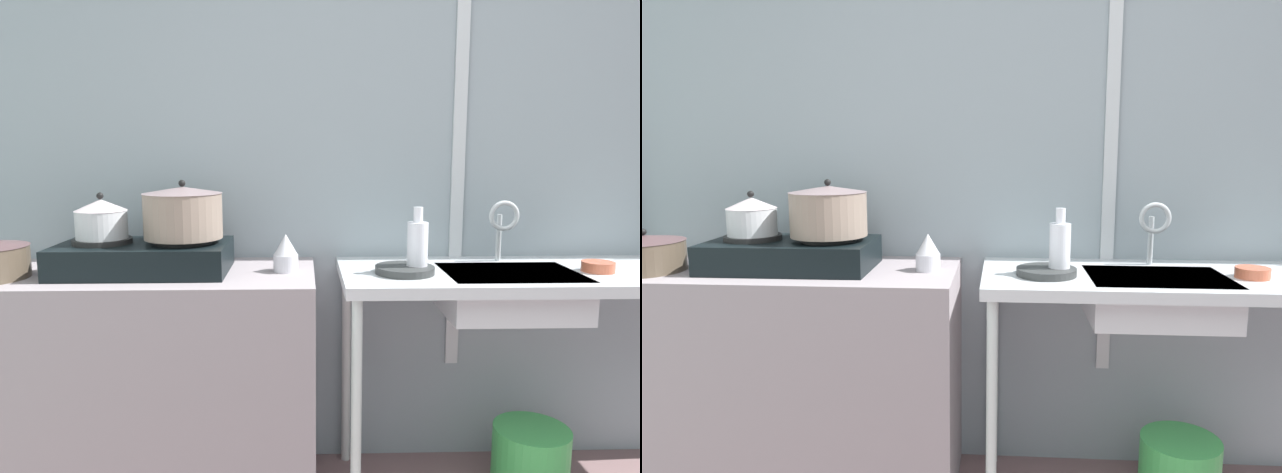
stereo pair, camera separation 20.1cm
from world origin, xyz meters
TOP-DOWN VIEW (x-y plane):
  - wall_back at (0.00, 1.84)m, footprint 4.67×0.10m
  - wall_metal_strip at (0.00, 1.78)m, footprint 0.05×0.01m
  - counter_concrete at (-1.21, 1.53)m, footprint 1.28×0.52m
  - counter_sink at (0.39, 1.53)m, footprint 1.74×0.52m
  - stove at (-1.17, 1.53)m, footprint 0.59×0.34m
  - pot_on_left_burner at (-1.31, 1.53)m, footprint 0.18×0.18m
  - pot_on_right_burner at (-1.03, 1.53)m, footprint 0.28×0.28m
  - percolator at (-0.67, 1.53)m, footprint 0.09×0.09m
  - sink_basin at (0.12, 1.49)m, footprint 0.47×0.34m
  - faucet at (0.14, 1.66)m, footprint 0.12×0.07m
  - frying_pan at (-0.26, 1.48)m, footprint 0.21×0.21m
  - small_bowl_on_drainboard at (0.43, 1.49)m, footprint 0.11×0.11m
  - bottle_by_sink at (-0.21, 1.49)m, footprint 0.07×0.07m
  - bucket_on_floor at (0.24, 1.50)m, footprint 0.28×0.28m

SIDE VIEW (x-z plane):
  - bucket_on_floor at x=0.24m, z-range 0.00..0.26m
  - counter_concrete at x=-1.21m, z-range 0.00..0.86m
  - sink_basin at x=0.12m, z-range 0.70..0.86m
  - counter_sink at x=0.39m, z-range 0.36..1.22m
  - frying_pan at x=-0.26m, z-range 0.86..0.88m
  - small_bowl_on_drainboard at x=0.43m, z-range 0.86..0.89m
  - stove at x=-1.17m, z-range 0.85..0.97m
  - percolator at x=-0.67m, z-range 0.85..0.99m
  - bottle_by_sink at x=-0.21m, z-range 0.84..1.07m
  - faucet at x=0.14m, z-range 0.90..1.14m
  - pot_on_left_burner at x=-1.31m, z-range 0.97..1.13m
  - pot_on_right_burner at x=-1.03m, z-range 0.97..1.17m
  - wall_back at x=0.00m, z-range 0.00..2.70m
  - wall_metal_strip at x=0.00m, z-range 0.41..2.57m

